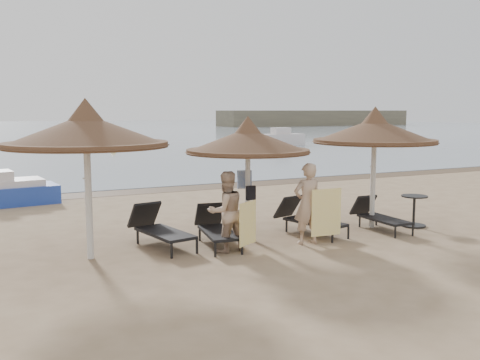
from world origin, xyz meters
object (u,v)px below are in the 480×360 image
object	(u,v)px
side_table	(414,212)
lounger_near_right	(307,218)
person_left	(226,205)
palapa_center	(248,141)
pedal_boat	(17,191)
palapa_left	(86,132)
lounger_far_left	(159,228)
lounger_far_right	(378,215)
palapa_right	(375,131)
lounger_near_left	(216,227)
person_right	(307,197)

from	to	relation	value
side_table	lounger_near_right	bearing A→B (deg)	169.23
side_table	person_left	bearing A→B (deg)	-178.64
palapa_center	side_table	xyz separation A→B (m)	(4.53, -0.69, -1.93)
lounger_near_right	pedal_boat	bearing A→B (deg)	114.17
palapa_center	palapa_left	bearing A→B (deg)	-177.77
lounger_far_left	lounger_far_right	xyz separation A→B (m)	(5.56, -0.82, -0.05)
palapa_left	palapa_right	size ratio (longest dim) A/B	1.05
lounger_near_right	lounger_far_right	bearing A→B (deg)	-27.22
lounger_near_left	person_left	bearing A→B (deg)	-85.75
palapa_right	lounger_far_left	size ratio (longest dim) A/B	1.47
lounger_near_left	person_right	distance (m)	2.18
lounger_near_left	lounger_near_right	xyz separation A→B (m)	(2.46, 0.03, 0.00)
lounger_far_left	lounger_near_right	world-z (taller)	lounger_far_left
side_table	lounger_near_left	bearing A→B (deg)	174.34
palapa_right	person_left	distance (m)	4.67
palapa_left	pedal_boat	distance (m)	8.02
palapa_center	lounger_near_left	distance (m)	2.12
lounger_far_left	lounger_near_left	bearing A→B (deg)	-30.98
lounger_far_right	lounger_near_right	bearing A→B (deg)	168.67
palapa_right	lounger_near_left	world-z (taller)	palapa_right
pedal_boat	lounger_far_left	bearing A→B (deg)	-77.52
person_right	pedal_boat	bearing A→B (deg)	-51.53
palapa_left	palapa_right	bearing A→B (deg)	-1.26
palapa_center	side_table	size ratio (longest dim) A/B	3.57
palapa_right	side_table	bearing A→B (deg)	-19.85
palapa_left	person_right	world-z (taller)	palapa_left
palapa_right	pedal_boat	xyz separation A→B (m)	(-8.11, 7.81, -2.08)
person_right	lounger_near_left	bearing A→B (deg)	-20.08
lounger_near_left	side_table	size ratio (longest dim) A/B	2.47
palapa_left	palapa_center	world-z (taller)	palapa_left
person_left	pedal_boat	bearing A→B (deg)	-69.43
lounger_far_right	person_right	xyz separation A→B (m)	(-2.47, -0.50, 0.71)
palapa_center	lounger_near_right	distance (m)	2.49
palapa_right	person_right	xyz separation A→B (m)	(-2.47, -0.73, -1.42)
palapa_right	lounger_near_left	xyz separation A→B (m)	(-4.34, 0.15, -2.10)
palapa_center	person_right	distance (m)	1.89
lounger_near_left	palapa_left	bearing A→B (deg)	-171.37
palapa_left	person_right	bearing A→B (deg)	-10.69
palapa_left	pedal_boat	xyz separation A→B (m)	(-0.96, 7.65, -2.19)
palapa_left	lounger_far_left	world-z (taller)	palapa_left
lounger_far_right	side_table	size ratio (longest dim) A/B	2.22
palapa_left	lounger_far_left	size ratio (longest dim) A/B	1.54
palapa_right	lounger_near_left	bearing A→B (deg)	178.02
person_right	palapa_right	bearing A→B (deg)	-158.60
lounger_far_left	lounger_near_right	size ratio (longest dim) A/B	1.04
palapa_right	lounger_far_right	xyz separation A→B (m)	(0.00, -0.23, -2.13)
lounger_far_right	pedal_boat	world-z (taller)	pedal_boat
palapa_right	lounger_far_right	size ratio (longest dim) A/B	1.73
side_table	pedal_boat	size ratio (longest dim) A/B	0.32
palapa_left	side_table	distance (m)	8.53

